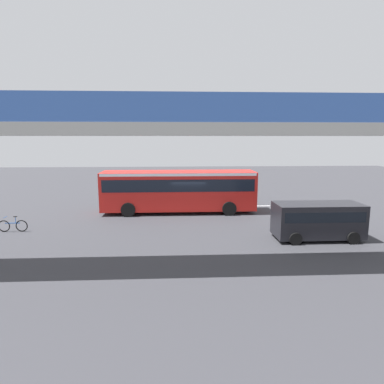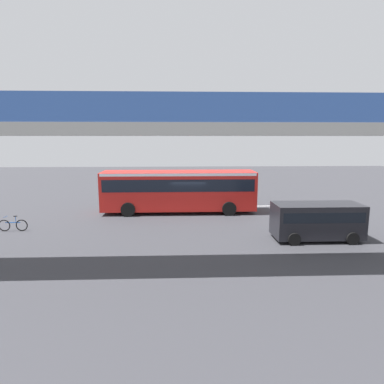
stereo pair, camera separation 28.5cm
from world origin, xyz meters
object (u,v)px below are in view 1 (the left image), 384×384
traffic_sign (166,183)px  bicycle_blue (13,226)px  city_bus (179,188)px  parked_van (318,219)px

traffic_sign → bicycle_blue: bearing=38.6°
city_bus → bicycle_blue: city_bus is taller
bicycle_blue → traffic_sign: traffic_sign is taller
city_bus → traffic_sign: (1.04, -2.52, 0.01)m
parked_van → traffic_sign: (8.75, -9.65, 0.71)m
bicycle_blue → traffic_sign: size_ratio=0.63×
traffic_sign → parked_van: bearing=132.2°
city_bus → traffic_sign: 2.73m
parked_van → bicycle_blue: bearing=-7.6°
city_bus → traffic_sign: city_bus is taller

